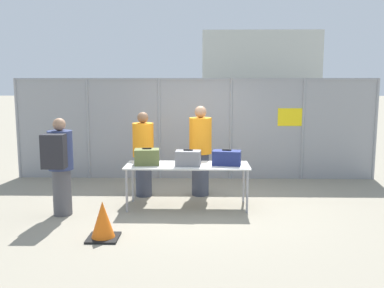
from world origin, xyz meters
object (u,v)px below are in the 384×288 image
at_px(suitcase_grey, 188,158).
at_px(utility_trailer, 268,147).
at_px(suitcase_navy, 227,158).
at_px(inspection_table, 187,168).
at_px(security_worker_near, 200,150).
at_px(traveler_hooded, 60,163).
at_px(security_worker_far, 143,153).
at_px(traffic_cone, 103,222).
at_px(suitcase_olive, 147,157).

xyz_separation_m(suitcase_grey, utility_trailer, (2.11, 4.55, -0.49)).
relative_size(suitcase_navy, utility_trailer, 0.12).
relative_size(suitcase_grey, utility_trailer, 0.10).
distance_m(inspection_table, suitcase_navy, 0.71).
bearing_deg(security_worker_near, traveler_hooded, 27.62).
xyz_separation_m(security_worker_far, traffic_cone, (-0.27, -2.33, -0.59)).
bearing_deg(suitcase_olive, utility_trailer, 57.65).
bearing_deg(suitcase_grey, suitcase_olive, 174.03).
relative_size(inspection_table, security_worker_far, 1.32).
distance_m(suitcase_navy, utility_trailer, 4.72).
xyz_separation_m(inspection_table, suitcase_navy, (0.69, -0.00, 0.18)).
bearing_deg(traveler_hooded, utility_trailer, 51.83).
bearing_deg(suitcase_navy, utility_trailer, 72.26).
bearing_deg(security_worker_near, suitcase_grey, 73.84).
distance_m(suitcase_grey, suitcase_navy, 0.68).
distance_m(suitcase_grey, utility_trailer, 5.04).
bearing_deg(traffic_cone, inspection_table, 54.18).
bearing_deg(utility_trailer, suitcase_navy, -107.74).
distance_m(suitcase_navy, traffic_cone, 2.51).
bearing_deg(suitcase_olive, suitcase_navy, -0.04).
bearing_deg(utility_trailer, security_worker_far, -128.77).
xyz_separation_m(inspection_table, suitcase_grey, (0.02, -0.08, 0.18)).
xyz_separation_m(suitcase_olive, suitcase_navy, (1.40, -0.00, -0.01)).
distance_m(inspection_table, traffic_cone, 2.01).
bearing_deg(traffic_cone, suitcase_olive, 74.64).
height_order(suitcase_grey, security_worker_far, security_worker_far).
relative_size(inspection_table, suitcase_olive, 4.71).
bearing_deg(suitcase_navy, traffic_cone, -139.22).
distance_m(inspection_table, suitcase_grey, 0.20).
relative_size(suitcase_olive, suitcase_grey, 1.03).
bearing_deg(suitcase_grey, traveler_hooded, -167.50).
bearing_deg(suitcase_grey, security_worker_far, 137.58).
distance_m(inspection_table, security_worker_far, 1.15).
xyz_separation_m(security_worker_near, traffic_cone, (-1.38, -2.41, -0.65)).
relative_size(inspection_table, suitcase_grey, 4.85).
relative_size(suitcase_grey, suitcase_navy, 0.86).
distance_m(inspection_table, utility_trailer, 4.96).
distance_m(traveler_hooded, security_worker_near, 2.68).
bearing_deg(suitcase_olive, security_worker_near, 41.24).
bearing_deg(traveler_hooded, traffic_cone, -46.43).
bearing_deg(inspection_table, suitcase_olive, -179.74).
xyz_separation_m(inspection_table, traffic_cone, (-1.15, -1.59, -0.46)).
height_order(suitcase_grey, traveler_hooded, traveler_hooded).
relative_size(traveler_hooded, security_worker_far, 0.99).
height_order(inspection_table, traveler_hooded, traveler_hooded).
xyz_separation_m(suitcase_grey, security_worker_near, (0.21, 0.90, 0.01)).
bearing_deg(traveler_hooded, security_worker_near, 32.37).
xyz_separation_m(suitcase_olive, security_worker_far, (-0.16, 0.74, -0.06)).
height_order(inspection_table, security_worker_near, security_worker_near).
relative_size(security_worker_near, traffic_cone, 3.19).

